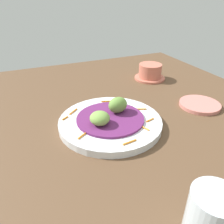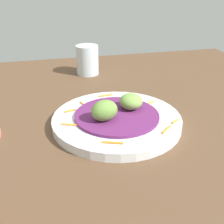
{
  "view_description": "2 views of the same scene",
  "coord_description": "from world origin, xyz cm",
  "px_view_note": "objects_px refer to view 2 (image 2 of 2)",
  "views": [
    {
      "loc": [
        -19.63,
        -49.18,
        34.45
      ],
      "look_at": [
        1.15,
        -1.17,
        5.02
      ],
      "focal_mm": 36.18,
      "sensor_mm": 36.0,
      "label": 1
    },
    {
      "loc": [
        13.12,
        48.37,
        31.62
      ],
      "look_at": [
        1.19,
        -1.98,
        5.42
      ],
      "focal_mm": 45.79,
      "sensor_mm": 36.0,
      "label": 2
    }
  ],
  "objects_px": {
    "water_glass": "(87,60)",
    "guac_scoop_center": "(131,101)",
    "guac_scoop_left": "(104,110)",
    "main_plate": "(118,120)"
  },
  "relations": [
    {
      "from": "main_plate",
      "to": "guac_scoop_center",
      "type": "height_order",
      "value": "guac_scoop_center"
    },
    {
      "from": "guac_scoop_left",
      "to": "guac_scoop_center",
      "type": "xyz_separation_m",
      "value": [
        -0.07,
        -0.04,
        -0.0
      ]
    },
    {
      "from": "guac_scoop_left",
      "to": "guac_scoop_center",
      "type": "bearing_deg",
      "value": -149.84
    },
    {
      "from": "guac_scoop_center",
      "to": "guac_scoop_left",
      "type": "bearing_deg",
      "value": 30.16
    },
    {
      "from": "guac_scoop_center",
      "to": "water_glass",
      "type": "height_order",
      "value": "water_glass"
    },
    {
      "from": "guac_scoop_center",
      "to": "water_glass",
      "type": "xyz_separation_m",
      "value": [
        0.04,
        -0.32,
        0.0
      ]
    },
    {
      "from": "main_plate",
      "to": "guac_scoop_center",
      "type": "bearing_deg",
      "value": -149.84
    },
    {
      "from": "main_plate",
      "to": "guac_scoop_left",
      "type": "xyz_separation_m",
      "value": [
        0.03,
        0.02,
        0.04
      ]
    },
    {
      "from": "water_glass",
      "to": "guac_scoop_center",
      "type": "bearing_deg",
      "value": 97.97
    },
    {
      "from": "guac_scoop_left",
      "to": "water_glass",
      "type": "distance_m",
      "value": 0.36
    }
  ]
}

